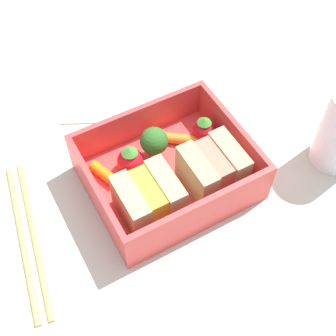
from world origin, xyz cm
name	(u,v)px	position (x,y,z in cm)	size (l,w,h in cm)	color
ground_plane	(168,187)	(0.00, 0.00, -1.00)	(120.00, 120.00, 2.00)	beige
bento_tray	(168,179)	(0.00, 0.00, 0.60)	(16.92, 14.17, 1.20)	#DF413F
bento_rim	(168,164)	(0.00, 0.00, 3.40)	(16.92, 14.17, 4.39)	#DF413F
sandwich_left	(213,168)	(-3.78, 2.78, 3.52)	(5.84, 5.57, 4.63)	tan
sandwich_center_left	(149,198)	(3.78, 2.78, 3.52)	(5.84, 5.57, 4.63)	tan
strawberry_left	(204,130)	(-6.11, -2.69, 2.68)	(2.72, 2.72, 3.32)	red
carrot_stick_far_left	(178,139)	(-3.35, -3.55, 1.80)	(1.20, 1.20, 5.39)	orange
broccoli_floret	(152,143)	(0.32, -3.07, 3.83)	(3.08, 3.08, 4.29)	#87C664
strawberry_far_left	(130,160)	(3.06, -2.80, 2.78)	(2.92, 2.92, 3.52)	red
carrot_stick_left	(104,174)	(6.08, -3.27, 1.82)	(1.23, 1.23, 3.52)	orange
chopstick_pair	(27,237)	(15.89, -0.93, 0.35)	(5.04, 18.57, 0.70)	#DAB463
folded_napkin	(106,98)	(0.61, -14.90, 0.20)	(10.92, 8.20, 0.40)	silver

